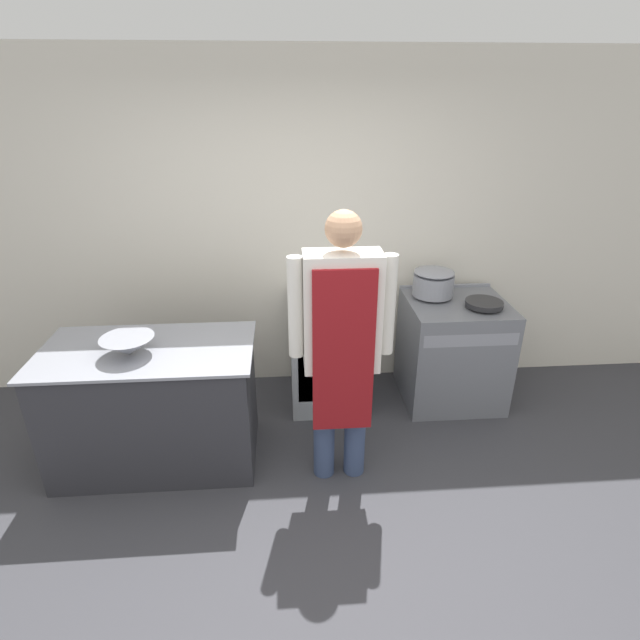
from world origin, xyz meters
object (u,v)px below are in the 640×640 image
(fridge_unit, at_px, (328,351))
(person_cook, at_px, (342,338))
(stock_pot, at_px, (433,282))
(saute_pan, at_px, (484,303))
(stove, at_px, (452,351))
(mixing_bowl, at_px, (128,346))

(fridge_unit, relative_size, person_cook, 0.49)
(fridge_unit, distance_m, person_cook, 1.10)
(stock_pot, bearing_deg, saute_pan, -37.31)
(fridge_unit, relative_size, stock_pot, 2.74)
(stove, xyz_separation_m, stock_pot, (-0.18, 0.13, 0.56))
(stove, height_order, saute_pan, saute_pan)
(person_cook, bearing_deg, stove, 40.47)
(mixing_bowl, relative_size, stock_pot, 1.03)
(fridge_unit, bearing_deg, stock_pot, 5.12)
(stock_pot, xyz_separation_m, saute_pan, (0.33, -0.25, -0.09))
(fridge_unit, height_order, stock_pot, stock_pot)
(stove, xyz_separation_m, fridge_unit, (-1.02, 0.05, 0.01))
(fridge_unit, xyz_separation_m, mixing_bowl, (-1.33, -0.74, 0.48))
(mixing_bowl, bearing_deg, saute_pan, 12.72)
(stock_pot, height_order, saute_pan, stock_pot)
(stove, height_order, fridge_unit, fridge_unit)
(stove, xyz_separation_m, mixing_bowl, (-2.35, -0.69, 0.49))
(stove, height_order, mixing_bowl, mixing_bowl)
(fridge_unit, bearing_deg, mixing_bowl, -150.79)
(fridge_unit, distance_m, stock_pot, 1.01)
(stove, distance_m, stock_pot, 0.60)
(stove, height_order, person_cook, person_cook)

